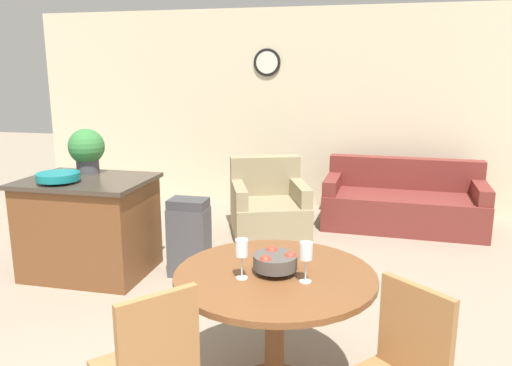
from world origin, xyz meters
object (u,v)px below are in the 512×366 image
Objects in this scene: wine_glass_left at (242,250)px; wine_glass_right at (306,253)px; potted_plant at (87,149)px; armchair at (268,209)px; couch at (403,204)px; kitchen_island at (90,226)px; trash_bin at (189,238)px; dining_table at (275,301)px; teal_bowl at (58,177)px; dining_chair_near_left at (150,366)px; fruit_bowl at (275,261)px.

wine_glass_left is 0.35m from wine_glass_right.
armchair is at bearing 41.28° from potted_plant.
couch is 1.67m from armchair.
trash_bin is at bearing 9.46° from kitchen_island.
potted_plant is 0.22× the size of couch.
dining_table is 0.60× the size of couch.
teal_bowl reaches higher than wine_glass_right.
armchair reaches higher than trash_bin.
dining_table reaches higher than trash_bin.
dining_chair_near_left is 1.26× the size of trash_bin.
wine_glass_left is 0.20× the size of armchair.
couch is at bearing 78.49° from wine_glass_right.
fruit_bowl is 0.34× the size of trash_bin.
wine_glass_left reaches higher than fruit_bowl.
teal_bowl is (-2.00, 1.31, 0.04)m from wine_glass_left.
armchair is at bearing 43.70° from dining_chair_near_left.
potted_plant is at bearing 77.22° from dining_chair_near_left.
couch is 1.67× the size of armchair.
dining_table is 0.81m from dining_chair_near_left.
dining_table is 2.74m from potted_plant.
armchair is (-0.16, 3.60, -0.23)m from dining_chair_near_left.
wine_glass_left is 1.00× the size of wine_glass_right.
dining_table is at bearing 155.65° from wine_glass_right.
couch is (1.09, 3.67, -0.64)m from wine_glass_left.
wine_glass_right is 3.20m from armchair.
armchair reaches higher than couch.
dining_chair_near_left is at bearing -107.47° from armchair.
trash_bin is at bearing 125.23° from dining_table.
wine_glass_right is 0.20× the size of armchair.
kitchen_island reaches higher than armchair.
dining_table is at bearing -54.77° from trash_bin.
couch is (3.09, 2.35, -0.68)m from teal_bowl.
dining_chair_near_left is (-0.47, -0.65, -0.07)m from dining_table.
wine_glass_right is 0.31× the size of trash_bin.
wine_glass_right is at bearing -98.81° from couch.
armchair is (-0.63, 2.94, -0.54)m from fruit_bowl.
dining_chair_near_left reaches higher than trash_bin.
dining_table is 0.39m from wine_glass_right.
dining_chair_near_left is 2.89m from potted_plant.
teal_bowl is 2.42m from armchair.
wine_glass_left is at bearing -39.26° from kitchen_island.
wine_glass_left is 2.00m from trash_bin.
dining_table is 4.60× the size of fruit_bowl.
teal_bowl is at bearing 151.36° from wine_glass_right.
dining_table is 3.03m from armchair.
wine_glass_left is 3.16m from armchair.
potted_plant reaches higher than couch.
trash_bin is (-0.94, 1.67, -0.56)m from wine_glass_left.
dining_table is 2.66× the size of potted_plant.
fruit_bowl is 3.06m from armchair.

